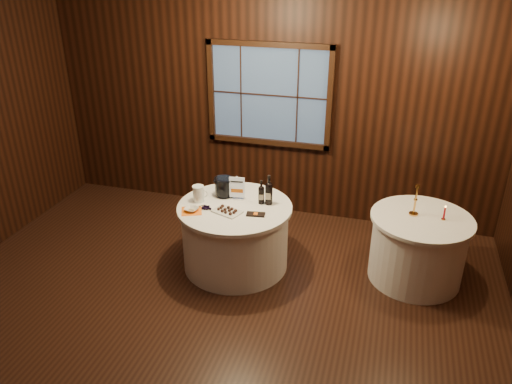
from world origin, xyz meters
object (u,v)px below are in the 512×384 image
(brass_candlestick, at_px, (415,204))
(glass_pitcher, at_px, (199,194))
(side_table, at_px, (417,248))
(ice_bucket, at_px, (224,187))
(port_bottle_right, at_px, (269,192))
(main_table, at_px, (235,236))
(cracker_bowl, at_px, (192,209))
(port_bottle_left, at_px, (261,194))
(grape_bunch, at_px, (206,207))
(red_candle, at_px, (444,214))
(chocolate_plate, at_px, (227,211))
(sign_stand, at_px, (237,191))
(chocolate_box, at_px, (256,214))

(brass_candlestick, bearing_deg, glass_pitcher, -171.72)
(side_table, relative_size, ice_bucket, 4.85)
(port_bottle_right, bearing_deg, glass_pitcher, -169.70)
(main_table, bearing_deg, cracker_bowl, -148.97)
(port_bottle_left, bearing_deg, glass_pitcher, 176.36)
(glass_pitcher, distance_m, brass_candlestick, 2.36)
(side_table, height_order, glass_pitcher, glass_pitcher)
(ice_bucket, relative_size, grape_bunch, 1.24)
(ice_bucket, xyz_separation_m, grape_bunch, (-0.08, -0.36, -0.10))
(side_table, height_order, port_bottle_left, port_bottle_left)
(cracker_bowl, xyz_separation_m, red_candle, (2.62, 0.55, 0.04))
(side_table, height_order, cracker_bowl, cracker_bowl)
(red_candle, bearing_deg, port_bottle_right, -175.25)
(glass_pitcher, relative_size, cracker_bowl, 1.29)
(brass_candlestick, bearing_deg, cracker_bowl, -165.84)
(main_table, xyz_separation_m, glass_pitcher, (-0.42, -0.00, 0.48))
(port_bottle_left, xyz_separation_m, chocolate_plate, (-0.30, -0.31, -0.10))
(port_bottle_left, distance_m, port_bottle_right, 0.09)
(cracker_bowl, bearing_deg, brass_candlestick, 14.16)
(red_candle, bearing_deg, cracker_bowl, -168.08)
(port_bottle_right, distance_m, grape_bunch, 0.71)
(port_bottle_left, bearing_deg, main_table, -167.26)
(ice_bucket, distance_m, grape_bunch, 0.38)
(side_table, distance_m, brass_candlestick, 0.52)
(side_table, xyz_separation_m, ice_bucket, (-2.20, -0.10, 0.50))
(sign_stand, bearing_deg, port_bottle_right, -11.49)
(cracker_bowl, height_order, red_candle, red_candle)
(chocolate_box, bearing_deg, port_bottle_left, 85.27)
(glass_pitcher, xyz_separation_m, red_candle, (2.63, 0.31, -0.03))
(port_bottle_right, distance_m, ice_bucket, 0.55)
(port_bottle_right, distance_m, chocolate_box, 0.33)
(port_bottle_right, bearing_deg, red_candle, 3.88)
(sign_stand, height_order, port_bottle_right, port_bottle_right)
(port_bottle_right, height_order, brass_candlestick, brass_candlestick)
(port_bottle_left, height_order, chocolate_plate, port_bottle_left)
(glass_pitcher, bearing_deg, port_bottle_right, 4.01)
(sign_stand, distance_m, port_bottle_right, 0.38)
(grape_bunch, xyz_separation_m, brass_candlestick, (2.18, 0.49, 0.10))
(sign_stand, distance_m, red_candle, 2.24)
(side_table, distance_m, cracker_bowl, 2.51)
(glass_pitcher, bearing_deg, sign_stand, 16.23)
(sign_stand, xyz_separation_m, grape_bunch, (-0.25, -0.33, -0.08))
(port_bottle_right, relative_size, ice_bucket, 1.55)
(sign_stand, xyz_separation_m, ice_bucket, (-0.17, 0.03, 0.02))
(sign_stand, xyz_separation_m, port_bottle_left, (0.29, -0.03, 0.02))
(glass_pitcher, bearing_deg, chocolate_plate, -29.89)
(port_bottle_left, height_order, brass_candlestick, brass_candlestick)
(port_bottle_right, bearing_deg, brass_candlestick, 5.95)
(glass_pitcher, bearing_deg, cracker_bowl, -93.98)
(grape_bunch, bearing_deg, glass_pitcher, 134.56)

